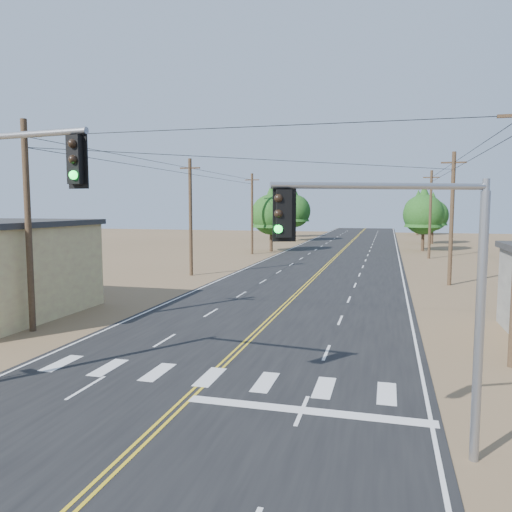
% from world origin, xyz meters
% --- Properties ---
extents(road, '(15.00, 200.00, 0.02)m').
position_xyz_m(road, '(0.00, 30.00, 0.01)').
color(road, black).
rests_on(road, ground).
extents(utility_pole_left_near, '(1.80, 0.30, 10.00)m').
position_xyz_m(utility_pole_left_near, '(-10.50, 12.00, 5.12)').
color(utility_pole_left_near, '#4C3826').
rests_on(utility_pole_left_near, ground).
extents(utility_pole_left_mid, '(1.80, 0.30, 10.00)m').
position_xyz_m(utility_pole_left_mid, '(-10.50, 32.00, 5.12)').
color(utility_pole_left_mid, '#4C3826').
rests_on(utility_pole_left_mid, ground).
extents(utility_pole_left_far, '(1.80, 0.30, 10.00)m').
position_xyz_m(utility_pole_left_far, '(-10.50, 52.00, 5.12)').
color(utility_pole_left_far, '#4C3826').
rests_on(utility_pole_left_far, ground).
extents(utility_pole_right_mid, '(1.80, 0.30, 10.00)m').
position_xyz_m(utility_pole_right_mid, '(10.50, 32.00, 5.12)').
color(utility_pole_right_mid, '#4C3826').
rests_on(utility_pole_right_mid, ground).
extents(utility_pole_right_far, '(1.80, 0.30, 10.00)m').
position_xyz_m(utility_pole_right_far, '(10.50, 52.00, 5.12)').
color(utility_pole_right_far, '#4C3826').
rests_on(utility_pole_right_far, ground).
extents(signal_mast_right, '(4.61, 2.30, 6.60)m').
position_xyz_m(signal_mast_right, '(6.71, 3.62, 4.43)').
color(signal_mast_right, gray).
rests_on(signal_mast_right, ground).
extents(tree_left_near, '(5.31, 5.31, 8.85)m').
position_xyz_m(tree_left_near, '(-9.00, 56.08, 5.42)').
color(tree_left_near, '#3F2D1E').
rests_on(tree_left_near, ground).
extents(tree_left_mid, '(5.61, 5.61, 9.35)m').
position_xyz_m(tree_left_mid, '(-9.76, 76.77, 5.72)').
color(tree_left_mid, '#3F2D1E').
rests_on(tree_left_mid, ground).
extents(tree_left_far, '(4.84, 4.84, 8.07)m').
position_xyz_m(tree_left_far, '(-12.97, 87.51, 4.93)').
color(tree_left_far, '#3F2D1E').
rests_on(tree_left_far, ground).
extents(tree_right_near, '(5.32, 5.32, 8.87)m').
position_xyz_m(tree_right_near, '(10.43, 61.95, 5.43)').
color(tree_right_near, '#3F2D1E').
rests_on(tree_right_near, ground).
extents(tree_right_mid, '(4.93, 4.93, 8.21)m').
position_xyz_m(tree_right_mid, '(12.68, 75.79, 5.02)').
color(tree_right_mid, '#3F2D1E').
rests_on(tree_right_mid, ground).
extents(tree_right_far, '(5.59, 5.59, 9.31)m').
position_xyz_m(tree_right_far, '(11.78, 100.40, 5.70)').
color(tree_right_far, '#3F2D1E').
rests_on(tree_right_far, ground).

